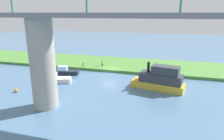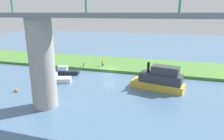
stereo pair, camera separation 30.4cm
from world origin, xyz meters
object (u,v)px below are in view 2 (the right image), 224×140
at_px(pontoon_yellow, 66,71).
at_px(marker_buoy, 16,90).
at_px(houseboat_blue, 55,79).
at_px(bridge_pylon, 42,64).
at_px(person_on_bank, 103,63).
at_px(mooring_post, 83,65).
at_px(motorboat_red, 160,80).

bearing_deg(pontoon_yellow, marker_buoy, 75.74).
bearing_deg(houseboat_blue, marker_buoy, 59.82).
bearing_deg(marker_buoy, bridge_pylon, 157.67).
relative_size(bridge_pylon, person_on_bank, 7.69).
height_order(person_on_bank, mooring_post, person_on_bank).
xyz_separation_m(person_on_bank, motorboat_red, (-12.04, 8.77, 0.27)).
bearing_deg(motorboat_red, person_on_bank, -36.06).
xyz_separation_m(bridge_pylon, marker_buoy, (6.90, -2.84, -5.09)).
bearing_deg(mooring_post, marker_buoy, 73.76).
bearing_deg(motorboat_red, marker_buoy, 19.69).
bearing_deg(mooring_post, pontoon_yellow, 69.42).
distance_m(bridge_pylon, pontoon_yellow, 14.44).
xyz_separation_m(houseboat_blue, marker_buoy, (3.14, 5.40, -0.33)).
bearing_deg(bridge_pylon, person_on_bank, -93.19).
bearing_deg(marker_buoy, houseboat_blue, -120.18).
xyz_separation_m(bridge_pylon, motorboat_red, (-13.09, -9.99, -3.87)).
bearing_deg(person_on_bank, mooring_post, 20.49).
distance_m(bridge_pylon, marker_buoy, 9.03).
relative_size(mooring_post, motorboat_red, 0.09).
bearing_deg(pontoon_yellow, person_on_bank, -132.68).
height_order(bridge_pylon, motorboat_red, bridge_pylon).
xyz_separation_m(person_on_bank, pontoon_yellow, (5.39, 5.84, -0.64)).
xyz_separation_m(mooring_post, pontoon_yellow, (1.67, 4.45, -0.29)).
height_order(pontoon_yellow, marker_buoy, pontoon_yellow).
distance_m(mooring_post, motorboat_red, 17.41).
distance_m(motorboat_red, marker_buoy, 21.26).
height_order(mooring_post, pontoon_yellow, pontoon_yellow).
bearing_deg(motorboat_red, mooring_post, -25.10).
relative_size(motorboat_red, houseboat_blue, 1.57).
height_order(bridge_pylon, houseboat_blue, bridge_pylon).
distance_m(mooring_post, pontoon_yellow, 4.77).
relative_size(bridge_pylon, marker_buoy, 21.38).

